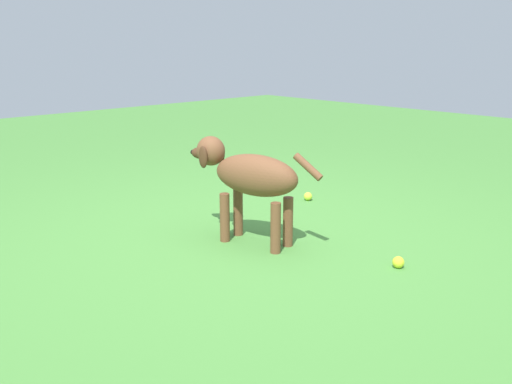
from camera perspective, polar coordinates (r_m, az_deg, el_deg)
ground at (r=3.55m, az=-0.41°, el=-5.08°), size 14.00×14.00×0.00m
dog at (r=3.45m, az=-0.77°, el=1.63°), size 0.93×0.36×0.64m
tennis_ball_0 at (r=3.26m, az=14.05°, el=-6.83°), size 0.07×0.07×0.07m
tennis_ball_1 at (r=4.48m, az=5.23°, el=-0.44°), size 0.07×0.07×0.07m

